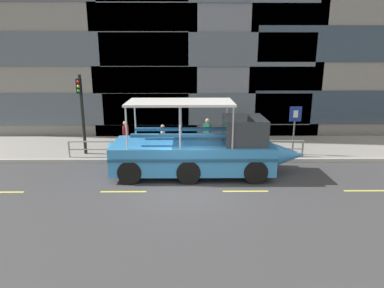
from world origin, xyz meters
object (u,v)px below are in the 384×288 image
object	(u,v)px
traffic_light_pole	(82,107)
parking_sign	(295,122)
pedestrian_near_bow	(262,133)
pedestrian_mid_right	(163,136)
duck_tour_boat	(204,150)
pedestrian_near_stern	(126,133)
pedestrian_mid_left	(207,131)

from	to	relation	value
traffic_light_pole	parking_sign	bearing A→B (deg)	-1.21
pedestrian_near_bow	pedestrian_mid_right	size ratio (longest dim) A/B	1.04
duck_tour_boat	pedestrian_mid_right	distance (m)	3.50
traffic_light_pole	pedestrian_near_bow	world-z (taller)	traffic_light_pole
parking_sign	pedestrian_near_bow	world-z (taller)	parking_sign
pedestrian_near_stern	duck_tour_boat	bearing A→B (deg)	-37.43
pedestrian_near_bow	pedestrian_mid_left	size ratio (longest dim) A/B	0.92
duck_tour_boat	pedestrian_mid_left	xyz separation A→B (m)	(0.35, 3.49, 0.11)
traffic_light_pole	pedestrian_mid_right	world-z (taller)	traffic_light_pole
pedestrian_near_stern	pedestrian_mid_right	bearing A→B (deg)	-5.87
pedestrian_near_stern	pedestrian_mid_left	bearing A→B (deg)	5.52
pedestrian_near_bow	pedestrian_near_stern	xyz separation A→B (m)	(-7.29, -0.17, 0.05)
pedestrian_mid_left	pedestrian_near_stern	xyz separation A→B (m)	(-4.36, -0.42, -0.03)
traffic_light_pole	pedestrian_mid_left	bearing A→B (deg)	7.49
pedestrian_near_bow	pedestrian_mid_left	distance (m)	2.94
parking_sign	pedestrian_near_stern	size ratio (longest dim) A/B	1.52
parking_sign	traffic_light_pole	bearing A→B (deg)	178.79
pedestrian_mid_left	pedestrian_mid_right	xyz separation A→B (m)	(-2.37, -0.63, -0.12)
parking_sign	pedestrian_mid_right	bearing A→B (deg)	176.20
parking_sign	pedestrian_mid_left	world-z (taller)	parking_sign
duck_tour_boat	pedestrian_near_bow	distance (m)	4.61
parking_sign	pedestrian_mid_right	xyz separation A→B (m)	(-6.76, 0.45, -0.80)
pedestrian_mid_left	pedestrian_mid_right	world-z (taller)	pedestrian_mid_left
duck_tour_boat	traffic_light_pole	bearing A→B (deg)	156.54
parking_sign	pedestrian_mid_left	bearing A→B (deg)	166.24
duck_tour_boat	pedestrian_near_bow	size ratio (longest dim) A/B	5.51
pedestrian_mid_left	pedestrian_mid_right	distance (m)	2.45
duck_tour_boat	pedestrian_mid_left	world-z (taller)	duck_tour_boat
pedestrian_mid_right	pedestrian_near_stern	distance (m)	2.00
pedestrian_mid_right	pedestrian_near_stern	size ratio (longest dim) A/B	0.91
parking_sign	pedestrian_near_stern	xyz separation A→B (m)	(-8.74, 0.65, -0.71)
duck_tour_boat	pedestrian_near_stern	distance (m)	5.05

